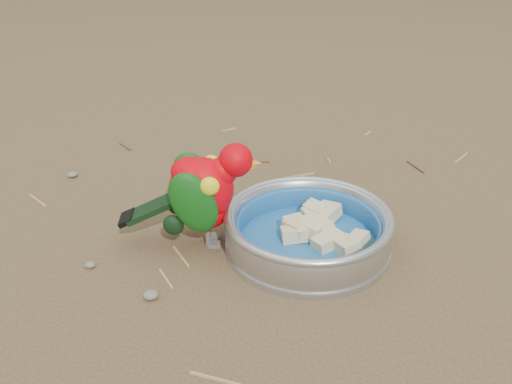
{
  "coord_description": "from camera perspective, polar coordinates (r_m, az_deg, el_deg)",
  "views": [
    {
      "loc": [
        0.02,
        -0.74,
        0.47
      ],
      "look_at": [
        0.02,
        -0.01,
        0.08
      ],
      "focal_mm": 40.0,
      "sensor_mm": 36.0,
      "label": 1
    }
  ],
  "objects": [
    {
      "name": "food_bowl",
      "position": [
        0.84,
        5.15,
        -5.27
      ],
      "size": [
        0.24,
        0.24,
        0.02
      ],
      "primitive_type": "cylinder",
      "color": "#B2B2BA",
      "rests_on": "ground"
    },
    {
      "name": "bowl_wall",
      "position": [
        0.83,
        5.24,
        -3.53
      ],
      "size": [
        0.24,
        0.24,
        0.04
      ],
      "primitive_type": null,
      "color": "#B2B2BA",
      "rests_on": "food_bowl"
    },
    {
      "name": "fruit_wedges",
      "position": [
        0.83,
        5.22,
        -3.94
      ],
      "size": [
        0.14,
        0.14,
        0.03
      ],
      "primitive_type": null,
      "color": "beige",
      "rests_on": "food_bowl"
    },
    {
      "name": "ground",
      "position": [
        0.88,
        -1.53,
        -4.37
      ],
      "size": [
        60.0,
        60.0,
        0.0
      ],
      "primitive_type": "plane",
      "color": "brown"
    },
    {
      "name": "lory_parrot",
      "position": [
        0.82,
        -5.23,
        -0.55
      ],
      "size": [
        0.19,
        0.1,
        0.15
      ],
      "primitive_type": null,
      "rotation": [
        0.0,
        0.0,
        -1.53
      ],
      "color": "#C7000A",
      "rests_on": "ground"
    },
    {
      "name": "ground_debris",
      "position": [
        0.96,
        -2.42,
        -1.18
      ],
      "size": [
        0.9,
        0.8,
        0.01
      ],
      "primitive_type": null,
      "color": "#A98553",
      "rests_on": "ground"
    }
  ]
}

